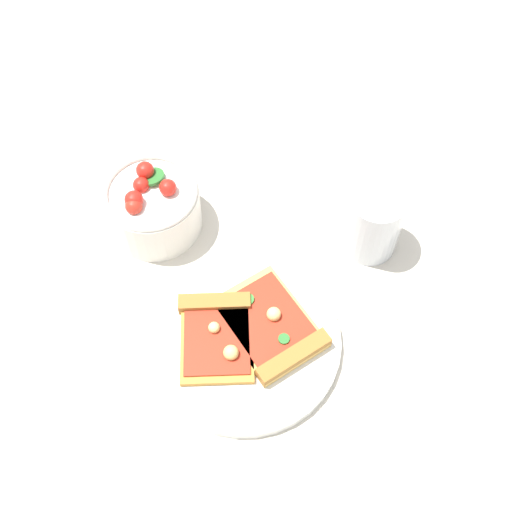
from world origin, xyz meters
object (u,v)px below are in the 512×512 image
at_px(salad_bowl, 153,206).
at_px(plate, 244,342).
at_px(pizza_slice_far, 273,330).
at_px(soda_glass, 373,223).
at_px(pizza_slice_near, 217,331).

bearing_deg(salad_bowl, plate, -175.28).
distance_m(pizza_slice_far, soda_glass, 0.19).
relative_size(plate, pizza_slice_near, 1.66).
height_order(pizza_slice_near, pizza_slice_far, same).
distance_m(plate, pizza_slice_far, 0.04).
bearing_deg(pizza_slice_near, pizza_slice_far, -118.53).
distance_m(pizza_slice_near, soda_glass, 0.24).
bearing_deg(salad_bowl, soda_glass, -125.81).
height_order(pizza_slice_far, salad_bowl, salad_bowl).
distance_m(plate, soda_glass, 0.22).
xyz_separation_m(pizza_slice_near, soda_glass, (0.02, -0.24, 0.03)).
bearing_deg(pizza_slice_far, pizza_slice_near, 61.47).
bearing_deg(soda_glass, pizza_slice_near, 95.72).
bearing_deg(plate, pizza_slice_far, -104.64).
bearing_deg(pizza_slice_near, salad_bowl, -1.94).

